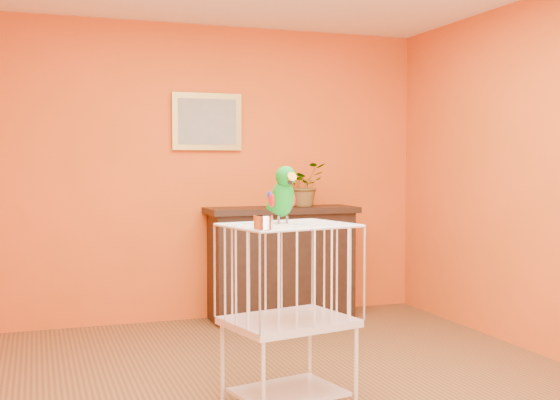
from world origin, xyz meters
name	(u,v)px	position (x,y,z in m)	size (l,w,h in m)	color
ground	(295,397)	(0.00, 0.00, 0.00)	(4.50, 4.50, 0.00)	brown
room_shell	(296,129)	(0.00, 0.00, 1.58)	(4.50, 4.50, 4.50)	#EB5316
console_cabinet	(281,263)	(0.62, 2.02, 0.50)	(1.34, 0.48, 1.00)	black
potted_plant	(303,189)	(0.84, 2.07, 1.15)	(0.35, 0.39, 0.31)	#26722D
framed_picture	(207,122)	(0.00, 2.22, 1.75)	(0.62, 0.04, 0.50)	#B2983F
birdcage	(289,312)	(-0.09, -0.14, 0.54)	(0.77, 0.65, 1.04)	silver
feed_cup	(263,222)	(-0.33, -0.41, 1.08)	(0.10, 0.10, 0.07)	silver
parrot	(283,194)	(-0.10, -0.07, 1.21)	(0.17, 0.30, 0.33)	#59544C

